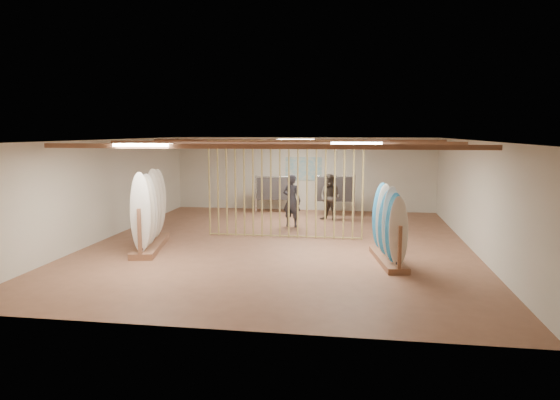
# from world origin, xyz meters

# --- Properties ---
(floor) EXTENTS (12.00, 12.00, 0.00)m
(floor) POSITION_xyz_m (0.00, 0.00, 0.00)
(floor) COLOR #8F5F45
(floor) RESTS_ON ground
(ceiling) EXTENTS (12.00, 12.00, 0.00)m
(ceiling) POSITION_xyz_m (0.00, 0.00, 2.80)
(ceiling) COLOR gray
(ceiling) RESTS_ON ground
(wall_back) EXTENTS (12.00, 0.00, 12.00)m
(wall_back) POSITION_xyz_m (0.00, 6.00, 1.40)
(wall_back) COLOR beige
(wall_back) RESTS_ON ground
(wall_front) EXTENTS (12.00, 0.00, 12.00)m
(wall_front) POSITION_xyz_m (0.00, -6.00, 1.40)
(wall_front) COLOR beige
(wall_front) RESTS_ON ground
(wall_left) EXTENTS (0.00, 12.00, 12.00)m
(wall_left) POSITION_xyz_m (-5.00, 0.00, 1.40)
(wall_left) COLOR beige
(wall_left) RESTS_ON ground
(wall_right) EXTENTS (0.00, 12.00, 12.00)m
(wall_right) POSITION_xyz_m (5.00, 0.00, 1.40)
(wall_right) COLOR beige
(wall_right) RESTS_ON ground
(ceiling_slats) EXTENTS (9.50, 6.12, 0.10)m
(ceiling_slats) POSITION_xyz_m (0.00, 0.00, 2.72)
(ceiling_slats) COLOR #8C5C3F
(ceiling_slats) RESTS_ON ground
(light_panels) EXTENTS (1.20, 0.35, 0.06)m
(light_panels) POSITION_xyz_m (0.00, 0.00, 2.74)
(light_panels) COLOR white
(light_panels) RESTS_ON ground
(bamboo_partition) EXTENTS (4.45, 0.05, 2.78)m
(bamboo_partition) POSITION_xyz_m (0.00, 0.80, 1.40)
(bamboo_partition) COLOR #A18E4E
(bamboo_partition) RESTS_ON ground
(poster) EXTENTS (1.40, 0.03, 0.90)m
(poster) POSITION_xyz_m (0.00, 5.98, 1.60)
(poster) COLOR teal
(poster) RESTS_ON ground
(rack_left) EXTENTS (1.10, 2.62, 2.07)m
(rack_left) POSITION_xyz_m (-3.26, -1.05, 0.71)
(rack_left) COLOR #8C5C3F
(rack_left) RESTS_ON floor
(rack_right) EXTENTS (0.83, 2.23, 1.76)m
(rack_right) POSITION_xyz_m (2.79, -1.51, 0.60)
(rack_right) COLOR #8C5C3F
(rack_right) RESTS_ON floor
(clothing_rack_a) EXTENTS (1.31, 0.49, 1.41)m
(clothing_rack_a) POSITION_xyz_m (-1.02, 5.07, 0.92)
(clothing_rack_a) COLOR silver
(clothing_rack_a) RESTS_ON floor
(clothing_rack_b) EXTENTS (1.40, 0.37, 1.50)m
(clothing_rack_b) POSITION_xyz_m (1.27, 4.75, 0.97)
(clothing_rack_b) COLOR silver
(clothing_rack_b) RESTS_ON floor
(shopper_a) EXTENTS (0.81, 0.68, 1.91)m
(shopper_a) POSITION_xyz_m (-0.00, 2.48, 0.95)
(shopper_a) COLOR #28272F
(shopper_a) RESTS_ON floor
(shopper_b) EXTENTS (1.10, 1.02, 1.81)m
(shopper_b) POSITION_xyz_m (1.15, 3.74, 0.90)
(shopper_b) COLOR #37302A
(shopper_b) RESTS_ON floor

